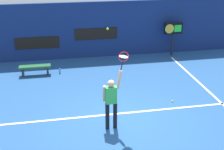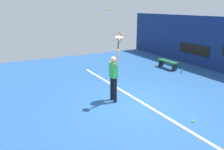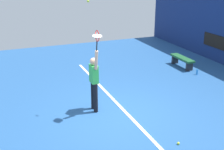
% 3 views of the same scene
% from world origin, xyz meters
% --- Properties ---
extents(ground_plane, '(18.00, 18.00, 0.00)m').
position_xyz_m(ground_plane, '(0.00, 0.00, 0.00)').
color(ground_plane, '#23518C').
extents(sponsor_banner_portside, '(2.20, 0.03, 0.60)m').
position_xyz_m(sponsor_banner_portside, '(-3.00, 6.36, 0.94)').
color(sponsor_banner_portside, black).
extents(court_baseline, '(10.00, 0.10, 0.01)m').
position_xyz_m(court_baseline, '(0.00, 0.31, 0.01)').
color(court_baseline, white).
rests_on(court_baseline, ground_plane).
extents(tennis_player, '(0.59, 0.31, 1.99)m').
position_xyz_m(tennis_player, '(-0.48, -0.51, 1.01)').
color(tennis_player, black).
rests_on(tennis_player, ground_plane).
extents(tennis_racket, '(0.36, 0.27, 0.62)m').
position_xyz_m(tennis_racket, '(-0.11, -0.52, 2.39)').
color(tennis_racket, black).
extents(tennis_ball, '(0.07, 0.07, 0.07)m').
position_xyz_m(tennis_ball, '(-0.59, -0.60, 3.30)').
color(tennis_ball, '#CCE033').
extents(court_bench, '(1.40, 0.36, 0.45)m').
position_xyz_m(court_bench, '(-3.08, 4.44, 0.34)').
color(court_bench, '#1E592D').
rests_on(court_bench, ground_plane).
extents(water_bottle, '(0.07, 0.07, 0.24)m').
position_xyz_m(water_bottle, '(-1.98, 4.44, 0.12)').
color(water_bottle, '#338CD8').
rests_on(water_bottle, ground_plane).
extents(spare_ball, '(0.07, 0.07, 0.07)m').
position_xyz_m(spare_ball, '(2.12, 0.82, 0.03)').
color(spare_ball, '#CCE033').
rests_on(spare_ball, ground_plane).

